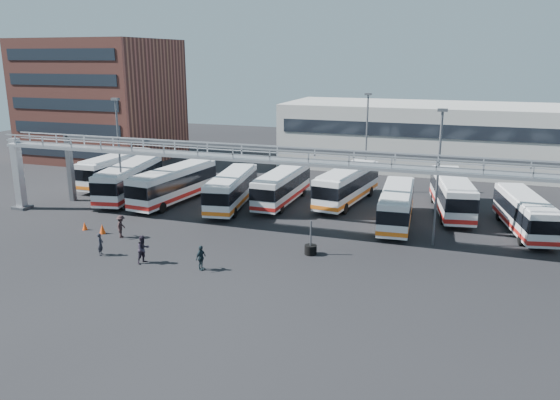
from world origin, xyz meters
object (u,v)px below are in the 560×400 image
(pedestrian_d, at_px, (201,258))
(cone_left, at_px, (85,226))
(pedestrian_b, at_px, (143,249))
(light_pole_left, at_px, (119,148))
(bus_0, at_px, (117,168))
(bus_4, at_px, (282,186))
(bus_6, at_px, (397,205))
(cone_right, at_px, (102,229))
(bus_3, at_px, (232,188))
(tire_stack, at_px, (311,249))
(bus_2, at_px, (174,183))
(bus_8, at_px, (524,212))
(bus_5, at_px, (347,184))
(bus_7, at_px, (452,193))
(bus_1, at_px, (129,179))
(light_pole_back, at_px, (367,137))
(light_pole_mid, at_px, (438,171))
(pedestrian_c, at_px, (121,226))
(pedestrian_a, at_px, (100,244))

(pedestrian_d, relative_size, cone_left, 2.54)
(pedestrian_b, distance_m, cone_left, 9.94)
(light_pole_left, bearing_deg, pedestrian_d, -38.90)
(bus_0, distance_m, bus_4, 19.73)
(bus_4, bearing_deg, light_pole_left, -153.07)
(bus_6, distance_m, pedestrian_d, 18.09)
(light_pole_left, height_order, cone_right, light_pole_left)
(bus_3, bearing_deg, tire_stack, -51.92)
(tire_stack, bearing_deg, pedestrian_b, -152.63)
(bus_2, height_order, tire_stack, bus_2)
(light_pole_left, bearing_deg, cone_right, -67.97)
(bus_4, relative_size, pedestrian_b, 5.39)
(bus_0, height_order, bus_8, bus_0)
(bus_2, bearing_deg, bus_5, 23.77)
(bus_8, bearing_deg, bus_7, 133.89)
(bus_4, relative_size, bus_6, 1.00)
(bus_1, bearing_deg, cone_left, -87.03)
(light_pole_back, bearing_deg, bus_7, -32.03)
(light_pole_mid, distance_m, pedestrian_c, 24.48)
(bus_1, distance_m, pedestrian_a, 16.46)
(light_pole_mid, bearing_deg, bus_5, 131.68)
(bus_0, distance_m, pedestrian_c, 18.98)
(pedestrian_c, relative_size, tire_stack, 0.72)
(pedestrian_a, height_order, cone_right, pedestrian_a)
(light_pole_mid, distance_m, cone_left, 28.28)
(tire_stack, bearing_deg, cone_right, -176.89)
(bus_0, height_order, cone_left, bus_0)
(bus_3, relative_size, bus_4, 1.04)
(bus_5, distance_m, pedestrian_b, 22.38)
(bus_5, bearing_deg, cone_left, -132.11)
(pedestrian_d, bearing_deg, bus_2, 44.30)
(bus_8, bearing_deg, cone_left, -173.78)
(bus_4, height_order, pedestrian_c, bus_4)
(bus_0, relative_size, tire_stack, 4.45)
(bus_1, height_order, bus_4, bus_1)
(bus_7, bearing_deg, bus_8, -44.36)
(pedestrian_b, bearing_deg, cone_left, 81.93)
(light_pole_back, height_order, bus_0, light_pole_back)
(pedestrian_c, bearing_deg, bus_6, -76.65)
(light_pole_back, bearing_deg, bus_2, -148.06)
(bus_5, height_order, cone_right, bus_5)
(light_pole_mid, height_order, pedestrian_a, light_pole_mid)
(pedestrian_b, height_order, cone_right, pedestrian_b)
(pedestrian_a, xyz_separation_m, cone_right, (-2.96, 4.13, -0.42))
(bus_0, height_order, bus_1, bus_1)
(light_pole_left, xyz_separation_m, pedestrian_d, (13.77, -11.11, -4.88))
(bus_0, xyz_separation_m, pedestrian_b, (15.78, -19.49, -0.89))
(bus_0, xyz_separation_m, bus_8, (40.92, -3.68, -0.17))
(bus_7, bearing_deg, bus_2, -179.39)
(bus_0, xyz_separation_m, bus_1, (4.62, -4.53, 0.05))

